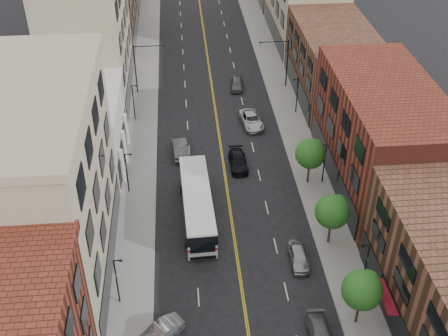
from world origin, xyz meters
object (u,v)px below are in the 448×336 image
object	(u,v)px
car_lane_a	(238,161)
car_angle_b	(160,333)
city_bus	(197,203)
car_parked_mid	(320,335)
car_lane_behind	(180,149)
car_parked_far	(299,257)
car_lane_b	(251,120)
car_lane_c	(237,84)

from	to	relation	value
car_lane_a	car_angle_b	bearing A→B (deg)	-111.93
city_bus	car_angle_b	bearing A→B (deg)	-106.13
car_angle_b	car_lane_a	distance (m)	25.87
car_parked_mid	car_lane_behind	bearing A→B (deg)	111.81
car_parked_far	car_lane_a	distance (m)	16.92
car_lane_b	car_angle_b	bearing A→B (deg)	-116.57
car_lane_c	car_parked_mid	bearing A→B (deg)	-81.88
city_bus	car_lane_behind	distance (m)	12.27
car_parked_far	car_lane_behind	world-z (taller)	car_lane_behind
car_angle_b	car_lane_b	distance (m)	35.61
car_angle_b	city_bus	bearing A→B (deg)	128.61
car_lane_behind	car_lane_a	xyz separation A→B (m)	(6.78, -3.15, -0.09)
car_parked_far	car_angle_b	bearing A→B (deg)	-148.55
car_parked_far	car_lane_behind	bearing A→B (deg)	119.95
car_lane_a	car_lane_b	xyz separation A→B (m)	(2.77, 9.36, 0.05)
car_parked_mid	car_lane_behind	size ratio (longest dim) A/B	0.93
car_parked_far	car_lane_behind	xyz separation A→B (m)	(-10.87, 19.57, 0.09)
car_lane_c	city_bus	bearing A→B (deg)	-98.52
car_lane_a	car_lane_b	size ratio (longest dim) A/B	0.90
city_bus	car_lane_behind	size ratio (longest dim) A/B	2.71
city_bus	car_lane_a	world-z (taller)	city_bus
city_bus	car_angle_b	world-z (taller)	city_bus
car_parked_mid	car_lane_a	size ratio (longest dim) A/B	0.92
car_parked_far	car_lane_c	bearing A→B (deg)	94.26
car_parked_mid	city_bus	bearing A→B (deg)	120.52
city_bus	car_parked_mid	xyz separation A→B (m)	(9.36, -16.55, -1.31)
car_parked_far	car_lane_b	distance (m)	25.82
car_parked_far	car_lane_b	world-z (taller)	car_lane_b
car_lane_a	car_parked_mid	bearing A→B (deg)	-82.21
car_angle_b	car_lane_behind	distance (m)	27.46
car_lane_a	car_lane_c	world-z (taller)	car_lane_c
car_lane_b	city_bus	bearing A→B (deg)	-120.76
car_lane_a	car_lane_b	bearing A→B (deg)	72.20
car_parked_mid	car_parked_far	xyz separation A→B (m)	(0.00, 9.09, 0.06)
car_lane_b	car_lane_c	distance (m)	10.75
car_angle_b	car_lane_c	distance (m)	45.65
city_bus	car_lane_b	bearing A→B (deg)	64.35
car_lane_behind	car_lane_c	size ratio (longest dim) A/B	1.11
car_parked_mid	car_lane_a	xyz separation A→B (m)	(-4.09, 25.52, 0.05)
car_parked_mid	car_lane_c	xyz separation A→B (m)	(-2.15, 45.59, 0.09)
car_lane_b	car_lane_c	size ratio (longest dim) A/B	1.25
car_lane_a	car_lane_c	bearing A→B (deg)	83.14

